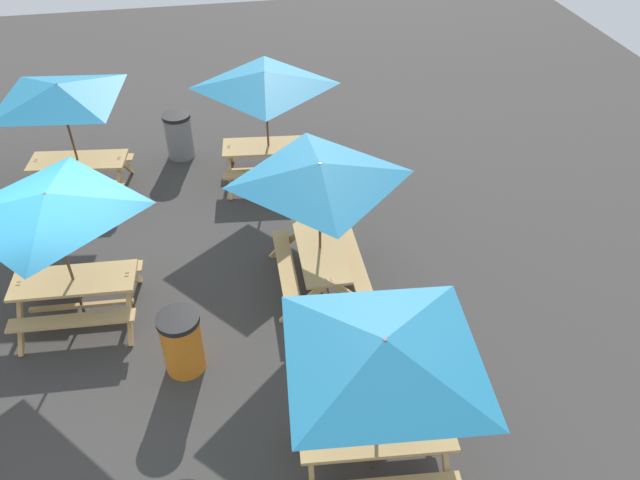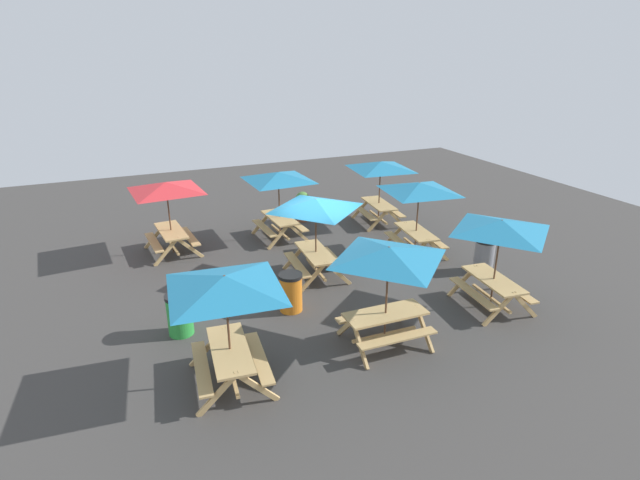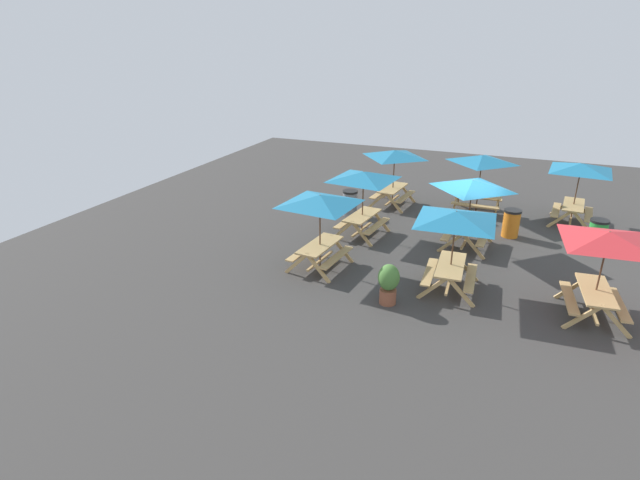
{
  "view_description": "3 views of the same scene",
  "coord_description": "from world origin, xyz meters",
  "px_view_note": "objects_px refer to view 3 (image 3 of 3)",
  "views": [
    {
      "loc": [
        -2.3,
        7.64,
        6.96
      ],
      "look_at": [
        -3.71,
        0.17,
        0.9
      ],
      "focal_mm": 35.0,
      "sensor_mm": 36.0,
      "label": 1
    },
    {
      "loc": [
        -11.81,
        5.17,
        6.15
      ],
      "look_at": [
        0.46,
        -0.08,
        0.9
      ],
      "focal_mm": 28.0,
      "sensor_mm": 36.0,
      "label": 2
    },
    {
      "loc": [
        15.98,
        1.56,
        6.57
      ],
      "look_at": [
        3.33,
        -3.64,
        0.9
      ],
      "focal_mm": 28.0,
      "sensor_mm": 36.0,
      "label": 3
    }
  ],
  "objects_px": {
    "picnic_table_3": "(395,158)",
    "trash_bin_gray": "(350,203)",
    "picnic_table_4": "(607,244)",
    "potted_plant_0": "(389,282)",
    "picnic_table_1": "(320,205)",
    "picnic_table_6": "(580,172)",
    "picnic_table_0": "(482,163)",
    "trash_bin_green": "(597,234)",
    "picnic_table_5": "(363,181)",
    "picnic_table_2": "(472,189)",
    "picnic_table_7": "(456,222)",
    "trash_bin_orange": "(511,223)"
  },
  "relations": [
    {
      "from": "picnic_table_0",
      "to": "picnic_table_6",
      "type": "distance_m",
      "value": 3.41
    },
    {
      "from": "picnic_table_2",
      "to": "picnic_table_4",
      "type": "xyz_separation_m",
      "value": [
        3.38,
        3.48,
        0.0
      ]
    },
    {
      "from": "picnic_table_1",
      "to": "picnic_table_2",
      "type": "bearing_deg",
      "value": 136.39
    },
    {
      "from": "picnic_table_3",
      "to": "picnic_table_4",
      "type": "relative_size",
      "value": 0.83
    },
    {
      "from": "picnic_table_1",
      "to": "picnic_table_2",
      "type": "distance_m",
      "value": 5.1
    },
    {
      "from": "picnic_table_7",
      "to": "picnic_table_4",
      "type": "bearing_deg",
      "value": 85.12
    },
    {
      "from": "picnic_table_1",
      "to": "trash_bin_green",
      "type": "bearing_deg",
      "value": 127.71
    },
    {
      "from": "picnic_table_5",
      "to": "trash_bin_gray",
      "type": "bearing_deg",
      "value": -142.63
    },
    {
      "from": "picnic_table_2",
      "to": "trash_bin_orange",
      "type": "height_order",
      "value": "picnic_table_2"
    },
    {
      "from": "picnic_table_7",
      "to": "trash_bin_green",
      "type": "height_order",
      "value": "picnic_table_7"
    },
    {
      "from": "picnic_table_2",
      "to": "potted_plant_0",
      "type": "xyz_separation_m",
      "value": [
        4.64,
        -1.41,
        -1.38
      ]
    },
    {
      "from": "picnic_table_6",
      "to": "potted_plant_0",
      "type": "distance_m",
      "value": 9.74
    },
    {
      "from": "picnic_table_2",
      "to": "picnic_table_5",
      "type": "distance_m",
      "value": 3.53
    },
    {
      "from": "trash_bin_green",
      "to": "picnic_table_5",
      "type": "bearing_deg",
      "value": -75.87
    },
    {
      "from": "trash_bin_green",
      "to": "trash_bin_gray",
      "type": "bearing_deg",
      "value": -89.95
    },
    {
      "from": "picnic_table_1",
      "to": "picnic_table_0",
      "type": "bearing_deg",
      "value": 157.5
    },
    {
      "from": "picnic_table_4",
      "to": "potted_plant_0",
      "type": "bearing_deg",
      "value": -80.46
    },
    {
      "from": "picnic_table_3",
      "to": "picnic_table_1",
      "type": "bearing_deg",
      "value": 1.63
    },
    {
      "from": "picnic_table_3",
      "to": "trash_bin_gray",
      "type": "bearing_deg",
      "value": -29.0
    },
    {
      "from": "picnic_table_3",
      "to": "trash_bin_gray",
      "type": "xyz_separation_m",
      "value": [
        1.77,
        -1.23,
        -1.49
      ]
    },
    {
      "from": "picnic_table_2",
      "to": "picnic_table_6",
      "type": "distance_m",
      "value": 5.03
    },
    {
      "from": "picnic_table_0",
      "to": "trash_bin_green",
      "type": "bearing_deg",
      "value": -26.97
    },
    {
      "from": "picnic_table_5",
      "to": "picnic_table_6",
      "type": "distance_m",
      "value": 7.98
    },
    {
      "from": "trash_bin_gray",
      "to": "picnic_table_2",
      "type": "bearing_deg",
      "value": 71.35
    },
    {
      "from": "picnic_table_0",
      "to": "picnic_table_4",
      "type": "height_order",
      "value": "same"
    },
    {
      "from": "trash_bin_gray",
      "to": "picnic_table_3",
      "type": "bearing_deg",
      "value": 145.05
    },
    {
      "from": "trash_bin_orange",
      "to": "picnic_table_1",
      "type": "bearing_deg",
      "value": -46.97
    },
    {
      "from": "picnic_table_5",
      "to": "picnic_table_6",
      "type": "relative_size",
      "value": 1.0
    },
    {
      "from": "picnic_table_4",
      "to": "potted_plant_0",
      "type": "height_order",
      "value": "picnic_table_4"
    },
    {
      "from": "picnic_table_6",
      "to": "trash_bin_orange",
      "type": "height_order",
      "value": "picnic_table_6"
    },
    {
      "from": "trash_bin_gray",
      "to": "trash_bin_orange",
      "type": "relative_size",
      "value": 1.0
    },
    {
      "from": "picnic_table_2",
      "to": "trash_bin_green",
      "type": "height_order",
      "value": "picnic_table_2"
    },
    {
      "from": "picnic_table_3",
      "to": "potted_plant_0",
      "type": "relative_size",
      "value": 2.1
    },
    {
      "from": "potted_plant_0",
      "to": "picnic_table_3",
      "type": "bearing_deg",
      "value": -166.12
    },
    {
      "from": "trash_bin_orange",
      "to": "potted_plant_0",
      "type": "xyz_separation_m",
      "value": [
        6.17,
        -2.72,
        0.12
      ]
    },
    {
      "from": "potted_plant_0",
      "to": "picnic_table_6",
      "type": "bearing_deg",
      "value": 150.47
    },
    {
      "from": "potted_plant_0",
      "to": "picnic_table_5",
      "type": "bearing_deg",
      "value": -153.99
    },
    {
      "from": "picnic_table_6",
      "to": "potted_plant_0",
      "type": "xyz_separation_m",
      "value": [
        8.39,
        -4.75,
        -1.38
      ]
    },
    {
      "from": "picnic_table_0",
      "to": "potted_plant_0",
      "type": "bearing_deg",
      "value": -97.86
    },
    {
      "from": "picnic_table_3",
      "to": "trash_bin_gray",
      "type": "height_order",
      "value": "picnic_table_3"
    },
    {
      "from": "picnic_table_3",
      "to": "trash_bin_green",
      "type": "distance_m",
      "value": 7.71
    },
    {
      "from": "picnic_table_0",
      "to": "picnic_table_4",
      "type": "xyz_separation_m",
      "value": [
        7.11,
        3.55,
        0.0
      ]
    },
    {
      "from": "trash_bin_orange",
      "to": "trash_bin_green",
      "type": "relative_size",
      "value": 1.0
    },
    {
      "from": "picnic_table_3",
      "to": "trash_bin_gray",
      "type": "relative_size",
      "value": 2.38
    },
    {
      "from": "picnic_table_3",
      "to": "picnic_table_0",
      "type": "bearing_deg",
      "value": 103.04
    },
    {
      "from": "picnic_table_3",
      "to": "picnic_table_7",
      "type": "distance_m",
      "value": 7.37
    },
    {
      "from": "picnic_table_1",
      "to": "picnic_table_5",
      "type": "relative_size",
      "value": 1.0
    },
    {
      "from": "picnic_table_0",
      "to": "trash_bin_gray",
      "type": "bearing_deg",
      "value": -153.16
    },
    {
      "from": "picnic_table_6",
      "to": "trash_bin_gray",
      "type": "bearing_deg",
      "value": -69.26
    },
    {
      "from": "picnic_table_1",
      "to": "trash_bin_gray",
      "type": "relative_size",
      "value": 2.87
    }
  ]
}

